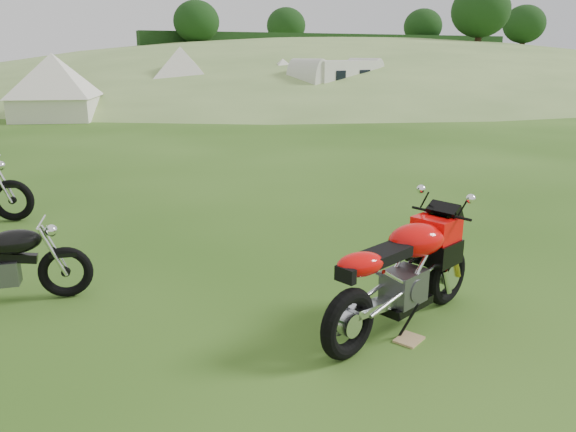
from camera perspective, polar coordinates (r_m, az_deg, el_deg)
name	(u,v)px	position (r m, az deg, el deg)	size (l,w,h in m)	color
ground	(308,310)	(6.06, 2.08, -9.55)	(120.00, 120.00, 0.00)	#254E10
hillside	(344,84)	(52.16, 5.66, 13.21)	(80.00, 64.00, 8.00)	olive
hedgerow	(344,84)	(52.16, 5.66, 13.21)	(36.00, 1.20, 8.60)	black
sport_motorcycle	(404,266)	(5.55, 11.67, -4.97)	(2.19, 0.55, 1.31)	#F20908
plywood_board	(409,339)	(5.59, 12.20, -12.16)	(0.26, 0.21, 0.02)	tan
tent_left	(55,87)	(25.29, -22.61, 12.02)	(3.06, 3.06, 2.65)	white
tent_mid	(182,79)	(28.97, -10.76, 13.50)	(3.27, 3.27, 2.83)	silver
tent_right	(283,82)	(29.27, -0.52, 13.45)	(2.86, 2.86, 2.48)	white
caravan	(337,84)	(28.17, 5.02, 13.17)	(5.05, 2.25, 2.36)	silver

